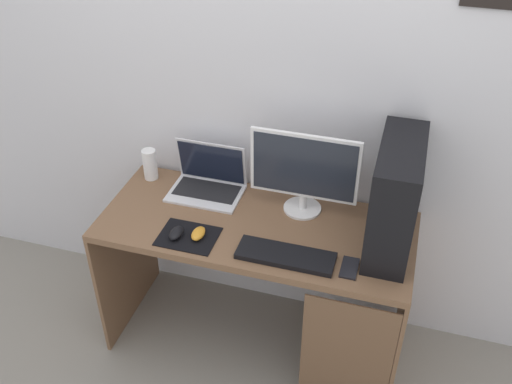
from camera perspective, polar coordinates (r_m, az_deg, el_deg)
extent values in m
plane|color=gray|center=(3.19, 0.00, -14.09)|extent=(8.00, 8.00, 0.00)
cube|color=silver|center=(2.65, 2.17, 10.28)|extent=(4.00, 0.04, 2.60)
cube|color=brown|center=(2.66, 0.00, -3.46)|extent=(1.44, 0.61, 0.03)
cube|color=brown|center=(3.14, -12.62, -6.53)|extent=(0.02, 0.61, 0.74)
cube|color=brown|center=(2.86, 14.10, -11.99)|extent=(0.02, 0.61, 0.74)
cube|color=brown|center=(2.63, 8.92, -15.34)|extent=(0.40, 0.01, 0.59)
cube|color=black|center=(2.47, 13.56, -0.49)|extent=(0.18, 0.49, 0.49)
cylinder|color=white|center=(2.74, 4.60, -1.60)|extent=(0.18, 0.18, 0.01)
cylinder|color=white|center=(2.72, 4.64, -0.87)|extent=(0.04, 0.04, 0.07)
cube|color=white|center=(2.60, 4.80, 2.55)|extent=(0.50, 0.02, 0.32)
cube|color=#232833|center=(2.59, 4.75, 2.44)|extent=(0.47, 0.00, 0.29)
cube|color=silver|center=(2.84, -5.01, -0.15)|extent=(0.35, 0.24, 0.01)
cube|color=black|center=(2.85, -4.88, 0.18)|extent=(0.31, 0.16, 0.00)
cube|color=silver|center=(2.85, -4.41, 2.98)|extent=(0.35, 0.04, 0.23)
cube|color=black|center=(2.84, -4.46, 2.89)|extent=(0.33, 0.03, 0.21)
cylinder|color=white|center=(2.96, -10.42, 2.70)|extent=(0.07, 0.07, 0.16)
cube|color=black|center=(2.47, 2.95, -6.30)|extent=(0.42, 0.14, 0.02)
cube|color=black|center=(2.59, -6.70, -4.38)|extent=(0.26, 0.20, 0.00)
ellipsoid|color=orange|center=(2.57, -5.72, -4.10)|extent=(0.06, 0.10, 0.03)
ellipsoid|color=black|center=(2.59, -7.88, -4.04)|extent=(0.06, 0.10, 0.03)
cube|color=black|center=(2.45, 9.21, -7.40)|extent=(0.07, 0.13, 0.01)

